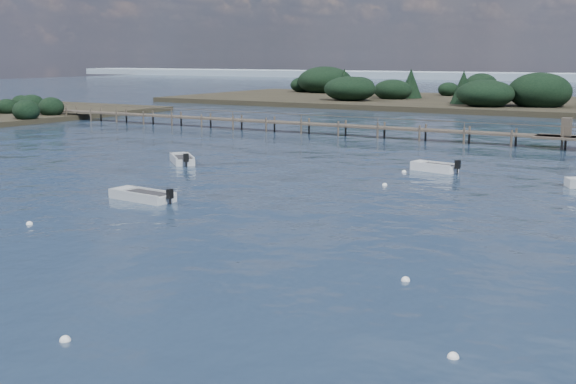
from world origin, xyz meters
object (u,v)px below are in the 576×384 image
Objects in this scene: tender_far_white at (434,169)px; dinghy_mid_grey at (142,197)px; tender_far_grey at (182,161)px; jetty at (305,124)px.

tender_far_white is 0.84× the size of dinghy_mid_grey.
jetty reaches higher than tender_far_grey.
dinghy_mid_grey is at bearing -120.56° from tender_far_white.
tender_far_white is at bearing -41.13° from jetty.
jetty reaches higher than dinghy_mid_grey.
tender_far_white is at bearing 59.44° from dinghy_mid_grey.
tender_far_grey is 0.05× the size of jetty.
tender_far_grey is 23.49m from jetty.
jetty is at bearing 104.76° from dinghy_mid_grey.
tender_far_grey is at bearing -161.71° from tender_far_white.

